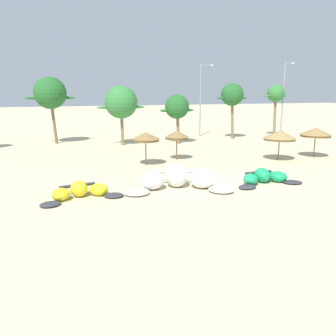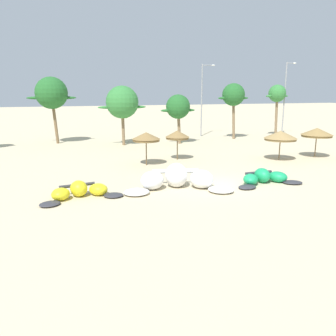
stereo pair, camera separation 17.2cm
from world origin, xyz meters
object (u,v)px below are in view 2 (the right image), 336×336
at_px(kite_left_of_center, 264,178).
at_px(beach_umbrella_middle, 177,135).
at_px(beach_umbrella_near_palms, 281,136).
at_px(palm_right_of_gap, 277,95).
at_px(palm_left, 51,93).
at_px(beach_umbrella_near_van, 146,137).
at_px(lamppost_west, 203,97).
at_px(lamppost_west_center, 285,96).
at_px(kite_left, 177,179).
at_px(palm_left_of_gap, 122,103).
at_px(beach_umbrella_outermost, 317,132).
at_px(kite_far_left, 80,191).
at_px(palm_center_right, 233,95).
at_px(palm_center_left, 178,107).

relative_size(kite_left_of_center, beach_umbrella_middle, 1.91).
height_order(beach_umbrella_near_palms, palm_right_of_gap, palm_right_of_gap).
height_order(beach_umbrella_near_palms, palm_left, palm_left).
distance_m(beach_umbrella_middle, palm_right_of_gap, 23.05).
height_order(beach_umbrella_near_van, lamppost_west, lamppost_west).
relative_size(beach_umbrella_near_van, lamppost_west_center, 0.28).
distance_m(kite_left, beach_umbrella_near_van, 8.16).
relative_size(palm_left_of_gap, lamppost_west, 0.70).
xyz_separation_m(beach_umbrella_middle, beach_umbrella_near_palms, (9.18, -3.35, -0.03)).
bearing_deg(beach_umbrella_near_palms, beach_umbrella_near_van, 172.06).
height_order(palm_left, lamppost_west_center, lamppost_west_center).
bearing_deg(lamppost_west, palm_left, -177.45).
bearing_deg(beach_umbrella_outermost, palm_left, 144.46).
relative_size(kite_far_left, lamppost_west, 0.52).
distance_m(beach_umbrella_near_van, beach_umbrella_outermost, 17.06).
height_order(beach_umbrella_outermost, palm_center_right, palm_center_right).
bearing_deg(beach_umbrella_near_palms, kite_left, -153.87).
xyz_separation_m(palm_left_of_gap, palm_right_of_gap, (22.63, 1.48, 0.83)).
bearing_deg(kite_left_of_center, palm_left, 120.01).
xyz_separation_m(beach_umbrella_middle, palm_center_right, (12.03, 11.35, 3.48)).
bearing_deg(palm_center_right, beach_umbrella_outermost, -84.25).
relative_size(palm_center_left, palm_center_right, 0.81).
relative_size(beach_umbrella_outermost, palm_left_of_gap, 0.43).
height_order(kite_left_of_center, palm_left_of_gap, palm_left_of_gap).
relative_size(kite_left_of_center, lamppost_west, 0.53).
distance_m(beach_umbrella_near_van, palm_right_of_gap, 26.79).
xyz_separation_m(kite_left_of_center, palm_left_of_gap, (-6.29, 20.71, 4.73)).
height_order(palm_left, lamppost_west, lamppost_west).
xyz_separation_m(kite_left, beach_umbrella_outermost, (16.90, 6.32, 1.86)).
bearing_deg(kite_left, palm_center_left, 70.16).
relative_size(beach_umbrella_middle, beach_umbrella_near_palms, 0.91).
relative_size(kite_left, kite_left_of_center, 1.39).
relative_size(palm_left_of_gap, palm_center_right, 0.95).
xyz_separation_m(palm_left_of_gap, palm_center_right, (15.30, 0.85, 0.76)).
bearing_deg(beach_umbrella_middle, kite_left_of_center, -73.51).
xyz_separation_m(palm_center_left, palm_center_right, (8.54, 1.76, 1.37)).
distance_m(kite_far_left, beach_umbrella_outermost, 24.28).
bearing_deg(kite_left, kite_far_left, -179.85).
xyz_separation_m(kite_far_left, palm_center_left, (13.35, 19.13, 4.13)).
bearing_deg(lamppost_west, palm_center_left, -135.17).
bearing_deg(kite_far_left, lamppost_west, 52.43).
height_order(beach_umbrella_near_van, beach_umbrella_middle, beach_umbrella_near_van).
xyz_separation_m(palm_left, palm_right_of_gap, (30.59, -2.48, -0.23)).
bearing_deg(kite_left_of_center, beach_umbrella_near_palms, 48.10).
xyz_separation_m(beach_umbrella_middle, palm_right_of_gap, (19.36, 11.99, 3.55)).
bearing_deg(beach_umbrella_outermost, palm_left_of_gap, 140.75).
bearing_deg(palm_left, palm_right_of_gap, -4.63).
bearing_deg(lamppost_west, palm_center_right, -55.95).
xyz_separation_m(beach_umbrella_near_palms, palm_center_left, (-5.68, 12.94, 2.14)).
height_order(beach_umbrella_near_van, beach_umbrella_outermost, beach_umbrella_near_van).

